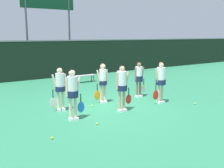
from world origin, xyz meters
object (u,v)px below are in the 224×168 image
object	(u,v)px
player_5	(139,77)
tennis_ball_5	(52,138)
player_2	(161,79)
tennis_ball_2	(84,106)
tennis_ball_3	(97,124)
bench_courtside	(83,76)
player_4	(103,80)
player_1	(122,84)
tennis_ball_4	(195,104)
scoreboard	(48,4)
player_3	(60,85)
tennis_ball_0	(57,107)
player_0	(73,90)
tennis_ball_1	(92,106)

from	to	relation	value
player_5	tennis_ball_5	bearing A→B (deg)	-153.15
player_2	tennis_ball_2	xyz separation A→B (m)	(-2.93, 1.26, -0.99)
tennis_ball_3	tennis_ball_2	bearing A→B (deg)	72.20
bench_courtside	player_4	bearing A→B (deg)	-107.97
player_1	tennis_ball_5	xyz separation A→B (m)	(-3.19, -1.10, -0.99)
player_2	player_5	xyz separation A→B (m)	(-0.05, 1.34, -0.07)
tennis_ball_4	tennis_ball_2	bearing A→B (deg)	149.91
tennis_ball_4	tennis_ball_5	size ratio (longest dim) A/B	0.96
scoreboard	player_3	distance (m)	10.61
tennis_ball_0	player_0	bearing A→B (deg)	-93.28
bench_courtside	tennis_ball_0	distance (m)	5.63
player_0	player_1	distance (m)	1.97
player_0	tennis_ball_0	world-z (taller)	player_0
player_3	tennis_ball_3	bearing A→B (deg)	-70.17
scoreboard	player_4	distance (m)	10.10
tennis_ball_1	tennis_ball_5	size ratio (longest dim) A/B	1.01
scoreboard	tennis_ball_3	size ratio (longest dim) A/B	88.79
player_1	tennis_ball_0	world-z (taller)	player_1
player_2	player_3	world-z (taller)	player_2
player_1	player_2	size ratio (longest dim) A/B	1.00
scoreboard	player_0	size ratio (longest dim) A/B	3.66
player_5	tennis_ball_2	size ratio (longest dim) A/B	25.10
tennis_ball_1	tennis_ball_3	bearing A→B (deg)	-116.04
bench_courtside	player_5	xyz separation A→B (m)	(0.38, -4.76, 0.58)
tennis_ball_3	tennis_ball_4	world-z (taller)	tennis_ball_3
tennis_ball_3	tennis_ball_5	world-z (taller)	tennis_ball_3
scoreboard	tennis_ball_5	world-z (taller)	scoreboard
player_3	tennis_ball_3	xyz separation A→B (m)	(0.31, -2.14, -0.94)
scoreboard	tennis_ball_5	xyz separation A→B (m)	(-4.55, -11.74, -4.91)
player_2	tennis_ball_5	distance (m)	5.46
player_2	player_3	xyz separation A→B (m)	(-3.93, 1.28, -0.05)
player_2	tennis_ball_3	world-z (taller)	player_2
bench_courtside	tennis_ball_4	size ratio (longest dim) A/B	24.60
tennis_ball_2	player_0	bearing A→B (deg)	-131.00
player_1	player_3	xyz separation A→B (m)	(-1.88, 1.35, -0.05)
scoreboard	player_2	world-z (taller)	scoreboard
tennis_ball_5	tennis_ball_1	bearing A→B (deg)	41.01
bench_courtside	tennis_ball_5	world-z (taller)	bench_courtside
player_3	scoreboard	bearing A→B (deg)	82.33
tennis_ball_4	scoreboard	bearing A→B (deg)	98.25
scoreboard	player_0	bearing A→B (deg)	-107.50
bench_courtside	player_4	distance (m)	5.01
tennis_ball_0	tennis_ball_1	xyz separation A→B (m)	(1.25, -0.63, 0.00)
player_4	tennis_ball_4	xyz separation A→B (m)	(2.97, -2.38, -0.95)
bench_courtside	tennis_ball_0	xyz separation A→B (m)	(-3.49, -4.40, -0.34)
tennis_ball_0	player_2	bearing A→B (deg)	-23.41
player_0	player_3	xyz separation A→B (m)	(0.09, 1.27, -0.05)
tennis_ball_3	tennis_ball_5	xyz separation A→B (m)	(-1.63, -0.30, -0.00)
tennis_ball_1	tennis_ball_2	world-z (taller)	tennis_ball_1
player_5	tennis_ball_3	distance (m)	4.29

